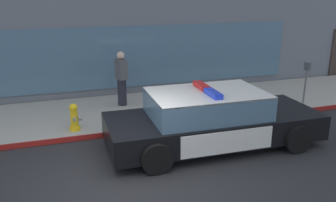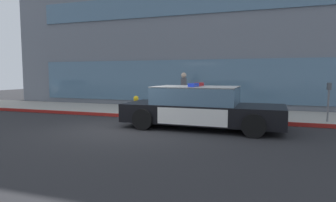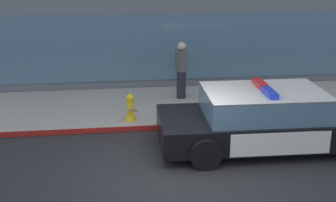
{
  "view_description": "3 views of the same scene",
  "coord_description": "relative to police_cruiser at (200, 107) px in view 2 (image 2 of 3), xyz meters",
  "views": [
    {
      "loc": [
        -1.2,
        -6.31,
        3.69
      ],
      "look_at": [
        1.62,
        2.28,
        0.84
      ],
      "focal_mm": 38.09,
      "sensor_mm": 36.0,
      "label": 1
    },
    {
      "loc": [
        4.36,
        -8.24,
        1.77
      ],
      "look_at": [
        0.65,
        2.64,
        0.71
      ],
      "focal_mm": 30.65,
      "sensor_mm": 36.0,
      "label": 2
    },
    {
      "loc": [
        -1.12,
        -8.06,
        4.34
      ],
      "look_at": [
        0.16,
        2.52,
        0.71
      ],
      "focal_mm": 46.88,
      "sensor_mm": 36.0,
      "label": 3
    }
  ],
  "objects": [
    {
      "name": "storefront_building",
      "position": [
        0.49,
        8.69,
        2.96
      ],
      "size": [
        25.45,
        8.17,
        7.28
      ],
      "color": "slate",
      "rests_on": "ground"
    },
    {
      "name": "sidewalk",
      "position": [
        -2.33,
        2.94,
        -0.61
      ],
      "size": [
        48.0,
        3.32,
        0.15
      ],
      "primitive_type": "cube",
      "color": "#A39E93",
      "rests_on": "ground"
    },
    {
      "name": "ground",
      "position": [
        -2.33,
        -1.04,
        -0.68
      ],
      "size": [
        48.0,
        48.0,
        0.0
      ],
      "primitive_type": "plane",
      "color": "#262628"
    },
    {
      "name": "pedestrian_on_sidewalk",
      "position": [
        -1.53,
        3.39,
        0.33
      ],
      "size": [
        0.36,
        0.45,
        1.71
      ],
      "rotation": [
        0.0,
        0.0,
        3.41
      ],
      "color": "#23232D",
      "rests_on": "sidewalk"
    },
    {
      "name": "police_cruiser",
      "position": [
        0.0,
        0.0,
        0.0
      ],
      "size": [
        5.21,
        2.25,
        1.49
      ],
      "rotation": [
        0.0,
        0.0,
        -0.02
      ],
      "color": "black",
      "rests_on": "ground"
    },
    {
      "name": "parking_meter",
      "position": [
        4.08,
        1.74,
        0.4
      ],
      "size": [
        0.12,
        0.18,
        1.34
      ],
      "color": "slate",
      "rests_on": "sidewalk"
    },
    {
      "name": "curb_red_paint",
      "position": [
        -2.33,
        1.27,
        -0.61
      ],
      "size": [
        28.8,
        0.04,
        0.14
      ],
      "primitive_type": "cube",
      "color": "maroon",
      "rests_on": "ground"
    },
    {
      "name": "fire_hydrant",
      "position": [
        -3.13,
        1.67,
        -0.18
      ],
      "size": [
        0.34,
        0.39,
        0.73
      ],
      "color": "gold",
      "rests_on": "sidewalk"
    }
  ]
}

